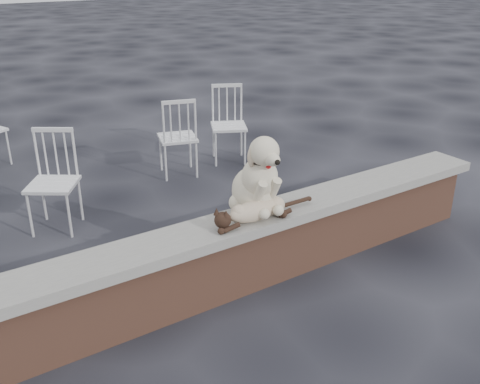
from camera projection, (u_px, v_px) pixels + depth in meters
ground at (173, 310)px, 3.98m from camera, size 60.00×60.00×0.00m
brick_wall at (171, 281)px, 3.88m from camera, size 6.00×0.30×0.50m
capstone at (169, 246)px, 3.76m from camera, size 6.20×0.40×0.08m
dog at (254, 171)px, 4.07m from camera, size 0.45×0.58×0.64m
cat at (257, 209)px, 4.00m from camera, size 1.08×0.32×0.18m
chair_c at (177, 136)px, 6.27m from camera, size 0.70×0.70×0.94m
chair_d at (229, 125)px, 6.68m from camera, size 0.75×0.75×0.94m
chair_b at (52, 183)px, 4.98m from camera, size 0.78×0.78×0.94m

